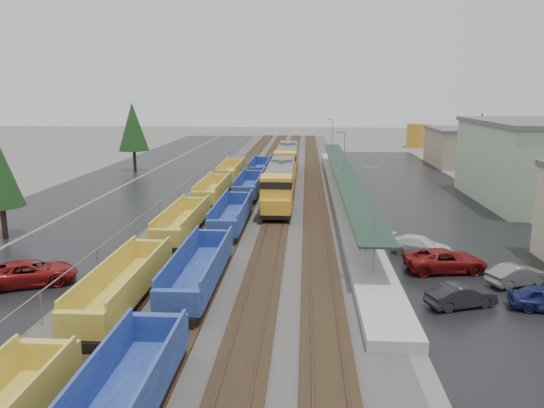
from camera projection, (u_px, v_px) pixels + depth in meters
The scene contains 20 objects.
ballast_strip at pixel (271, 182), 75.46m from camera, with size 20.00×160.00×0.08m, color #302D2B.
trackbed at pixel (271, 181), 75.43m from camera, with size 14.60×160.00×0.22m.
west_parking_lot at pixel (168, 181), 76.40m from camera, with size 10.00×160.00×0.02m, color black.
west_road at pixel (100, 181), 77.03m from camera, with size 9.00×160.00×0.02m, color black.
east_commuter_lot at pixel (421, 198), 64.51m from camera, with size 16.00×100.00×0.02m, color black.
station_platform at pixel (343, 191), 64.96m from camera, with size 3.00×80.00×8.00m.
chainlink_fence at pixel (203, 172), 74.20m from camera, with size 0.08×160.04×2.02m.
distant_hills at pixel (403, 123), 219.74m from camera, with size 301.00×140.00×25.20m.
tree_west_far at pixel (133, 127), 85.19m from camera, with size 4.84×4.84×11.00m.
tree_east at pixel (480, 139), 70.41m from camera, with size 4.40×4.40×10.00m.
locomotive_lead at pixel (280, 184), 59.72m from camera, with size 3.13×20.60×4.66m.
locomotive_trail at pixel (287, 160), 80.22m from camera, with size 3.13×20.60×4.66m.
well_string_yellow at pixel (160, 248), 39.70m from camera, with size 2.64×92.04×2.34m.
well_string_blue at pixel (219, 239), 42.31m from camera, with size 2.71×91.94×2.41m.
storage_tank at pixel (418, 135), 122.84m from camera, with size 5.40×5.40×5.40m, color #BF8826.
parked_car_west_c at pixel (30, 273), 35.34m from camera, with size 5.92×2.73×1.64m, color maroon.
parked_car_east_a at pixel (461, 296), 31.71m from camera, with size 4.25×1.48×1.40m, color black.
parked_car_east_b at pixel (445, 261), 37.99m from camera, with size 5.81×2.68×1.62m, color maroon.
parked_car_east_c at pixel (421, 245), 42.05m from camera, with size 4.95×2.01×1.44m, color silver.
parked_car_east_e at pixel (517, 275), 35.29m from camera, with size 4.25×1.48×1.40m, color slate.
Camera 1 is at (4.86, -14.29, 12.69)m, focal length 35.00 mm.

